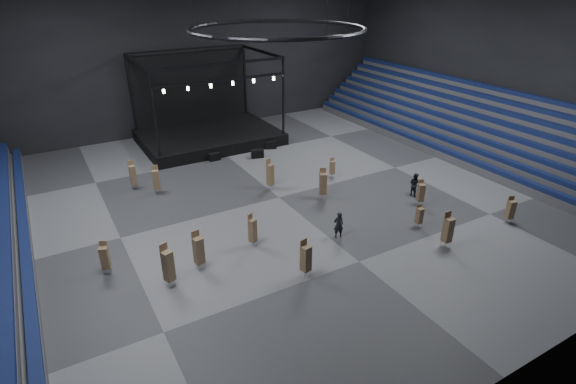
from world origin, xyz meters
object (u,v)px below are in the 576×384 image
chair_stack_2 (133,175)px  chair_stack_8 (168,265)px  chair_stack_1 (270,174)px  chair_stack_10 (511,209)px  flight_case_right (270,145)px  chair_stack_12 (419,215)px  stage (206,127)px  man_center (338,225)px  chair_stack_9 (306,258)px  chair_stack_0 (252,230)px  flight_case_mid (257,154)px  flight_case_left (214,157)px  chair_stack_3 (105,257)px  chair_stack_5 (323,183)px  chair_stack_4 (448,229)px  crew_member (415,184)px  chair_stack_6 (332,167)px  chair_stack_11 (199,250)px  chair_stack_7 (421,192)px  chair_stack_13 (156,179)px

chair_stack_2 → chair_stack_8: 14.57m
chair_stack_1 → chair_stack_10: 18.49m
flight_case_right → chair_stack_12: 19.70m
stage → man_center: 23.64m
chair_stack_8 → chair_stack_9: bearing=-44.2°
flight_case_right → chair_stack_8: bearing=-132.3°
chair_stack_1 → chair_stack_10: size_ratio=1.29×
chair_stack_0 → flight_case_mid: bearing=40.0°
stage → chair_stack_12: 26.19m
flight_case_mid → flight_case_left: bearing=160.2°
chair_stack_10 → chair_stack_12: bearing=174.9°
chair_stack_3 → chair_stack_5: bearing=26.3°
chair_stack_4 → chair_stack_10: 6.48m
crew_member → chair_stack_0: bearing=91.0°
flight_case_left → stage: bearing=75.9°
flight_case_mid → chair_stack_6: chair_stack_6 is taller
chair_stack_4 → chair_stack_12: (0.33, 2.83, -0.39)m
flight_case_right → chair_stack_9: (-8.54, -20.54, 0.91)m
chair_stack_11 → chair_stack_12: chair_stack_11 is taller
chair_stack_7 → chair_stack_8: bearing=-159.1°
flight_case_left → chair_stack_10: chair_stack_10 is taller
chair_stack_5 → flight_case_mid: bearing=115.3°
flight_case_mid → chair_stack_6: size_ratio=0.66×
chair_stack_13 → flight_case_right: bearing=38.0°
chair_stack_2 → chair_stack_3: chair_stack_2 is taller
chair_stack_4 → crew_member: bearing=65.4°
chair_stack_10 → flight_case_mid: bearing=135.5°
chair_stack_4 → chair_stack_10: size_ratio=1.23×
chair_stack_8 → crew_member: bearing=-16.2°
chair_stack_6 → chair_stack_8: size_ratio=0.65×
chair_stack_8 → chair_stack_11: 2.22m
chair_stack_3 → chair_stack_9: size_ratio=0.87×
chair_stack_1 → chair_stack_4: chair_stack_1 is taller
crew_member → chair_stack_12: bearing=139.2°
stage → chair_stack_7: bearing=-68.7°
chair_stack_2 → chair_stack_7: 23.53m
flight_case_mid → flight_case_right: 2.84m
chair_stack_9 → man_center: bearing=19.8°
chair_stack_8 → chair_stack_9: 7.95m
chair_stack_1 → chair_stack_6: (5.94, -0.56, -0.40)m
man_center → crew_member: size_ratio=0.99×
chair_stack_1 → chair_stack_9: (-3.90, -11.82, -0.07)m
chair_stack_2 → chair_stack_6: 17.10m
chair_stack_8 → chair_stack_10: size_ratio=1.35×
chair_stack_3 → chair_stack_6: chair_stack_3 is taller
chair_stack_6 → stage: bearing=132.4°
chair_stack_13 → crew_member: size_ratio=1.25×
chair_stack_6 → chair_stack_13: 15.11m
flight_case_right → crew_member: size_ratio=0.61×
flight_case_mid → chair_stack_5: chair_stack_5 is taller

